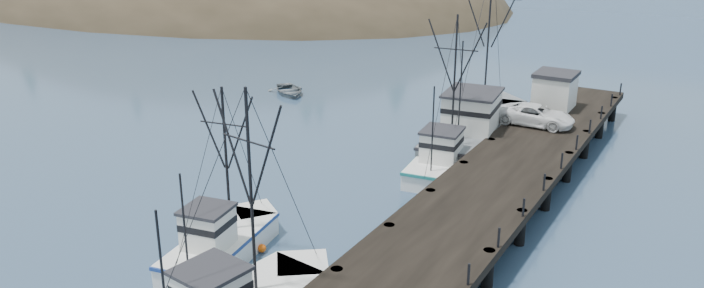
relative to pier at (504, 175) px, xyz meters
name	(u,v)px	position (x,y,z in m)	size (l,w,h in m)	color
ground	(138,255)	(-14.00, -16.00, -1.69)	(400.00, 400.00, 0.00)	navy
pier	(504,175)	(0.00, 0.00, 0.00)	(6.00, 44.00, 2.00)	black
headland	(170,16)	(-88.95, 62.61, -6.24)	(134.80, 78.00, 51.00)	#382D1E
moored_sailboats	(276,24)	(-47.98, 42.30, -1.36)	(21.88, 15.57, 6.35)	white
trawler_mid	(223,242)	(-10.03, -13.92, -0.87)	(4.15, 8.93, 9.13)	white
trawler_far	(447,158)	(-4.93, 2.98, -0.87)	(4.34, 10.36, 10.68)	white
work_vessel	(478,128)	(-5.03, 9.05, -0.46)	(6.68, 16.77, 13.80)	slate
pier_shed	(555,90)	(-0.98, 14.61, 1.73)	(3.00, 3.20, 2.80)	silver
pickup_truck	(536,115)	(-0.90, 9.51, 1.05)	(2.46, 5.33, 1.48)	white
motorboat	(289,94)	(-25.24, 13.37, -1.69)	(3.44, 4.82, 1.00)	slate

